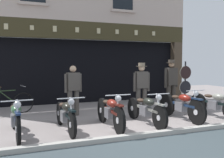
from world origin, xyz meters
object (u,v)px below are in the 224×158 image
object	(u,v)px
motorcycle_left	(66,114)
motorcycle_right	(215,103)
tyre_sign_pole	(185,80)
motorcycle_center_right	(181,105)
motorcycle_center_left	(110,111)
motorcycle_center	(146,109)
salesman_left	(73,88)
advert_board_far	(24,61)
leaning_bicycle	(6,103)
shopkeeper_center	(141,85)
salesman_right	(171,82)
advert_board_near	(57,60)
motorcycle_far_left	(16,118)

from	to	relation	value
motorcycle_left	motorcycle_right	distance (m)	4.51
tyre_sign_pole	motorcycle_center_right	bearing A→B (deg)	-129.70
motorcycle_left	motorcycle_center_left	bearing A→B (deg)	171.05
motorcycle_center	salesman_left	world-z (taller)	salesman_left
motorcycle_center_left	advert_board_far	xyz separation A→B (m)	(-1.89, 4.30, 1.28)
motorcycle_left	tyre_sign_pole	distance (m)	5.51
advert_board_far	leaning_bicycle	size ratio (longest dim) A/B	0.54
motorcycle_center	shopkeeper_center	size ratio (longest dim) A/B	1.22
motorcycle_left	shopkeeper_center	xyz separation A→B (m)	(2.71, 1.20, 0.51)
salesman_right	advert_board_near	distance (m)	4.57
motorcycle_center	motorcycle_right	xyz separation A→B (m)	(2.35, -0.03, 0.01)
motorcycle_center_right	salesman_right	size ratio (longest dim) A/B	1.13
motorcycle_center_left	motorcycle_center_right	distance (m)	2.26
motorcycle_center_right	salesman_left	distance (m)	3.31
motorcycle_center	motorcycle_left	bearing A→B (deg)	-4.55
shopkeeper_center	advert_board_far	size ratio (longest dim) A/B	1.78
advert_board_near	motorcycle_center_left	bearing A→B (deg)	-81.39
motorcycle_far_left	motorcycle_center_right	world-z (taller)	motorcycle_center_right
advert_board_far	motorcycle_center_right	bearing A→B (deg)	-45.36
motorcycle_right	motorcycle_far_left	bearing A→B (deg)	-4.83
advert_board_near	advert_board_far	world-z (taller)	advert_board_near
motorcycle_far_left	salesman_right	bearing A→B (deg)	-169.34
motorcycle_right	motorcycle_left	bearing A→B (deg)	-5.44
motorcycle_center_right	motorcycle_right	size ratio (longest dim) A/B	1.02
motorcycle_far_left	tyre_sign_pole	world-z (taller)	tyre_sign_pole
motorcycle_center	leaning_bicycle	bearing A→B (deg)	-38.90
motorcycle_left	motorcycle_right	world-z (taller)	motorcycle_right
motorcycle_center_left	tyre_sign_pole	size ratio (longest dim) A/B	1.16
motorcycle_right	salesman_right	distance (m)	1.61
leaning_bicycle	motorcycle_center_left	bearing A→B (deg)	27.50
tyre_sign_pole	advert_board_near	world-z (taller)	advert_board_near
motorcycle_left	motorcycle_center_right	distance (m)	3.36
motorcycle_center	advert_board_far	size ratio (longest dim) A/B	2.18
motorcycle_far_left	motorcycle_center_right	distance (m)	4.49
motorcycle_center_left	tyre_sign_pole	world-z (taller)	tyre_sign_pole
motorcycle_right	advert_board_near	world-z (taller)	advert_board_near
motorcycle_center_left	salesman_right	world-z (taller)	salesman_right
motorcycle_far_left	tyre_sign_pole	bearing A→B (deg)	-164.99
motorcycle_center_left	motorcycle_center_right	world-z (taller)	motorcycle_center_right
advert_board_near	leaning_bicycle	size ratio (longest dim) A/B	0.62
motorcycle_center_left	advert_board_near	size ratio (longest dim) A/B	1.84
salesman_left	leaning_bicycle	size ratio (longest dim) A/B	0.91
motorcycle_left	leaning_bicycle	distance (m)	2.98
shopkeeper_center	salesman_right	bearing A→B (deg)	-171.74
motorcycle_right	salesman_left	size ratio (longest dim) A/B	1.25
salesman_left	motorcycle_center_left	bearing A→B (deg)	98.55
motorcycle_far_left	salesman_right	world-z (taller)	salesman_right
salesman_left	advert_board_near	world-z (taller)	advert_board_near
leaning_bicycle	motorcycle_right	bearing A→B (deg)	50.04
shopkeeper_center	tyre_sign_pole	distance (m)	2.52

